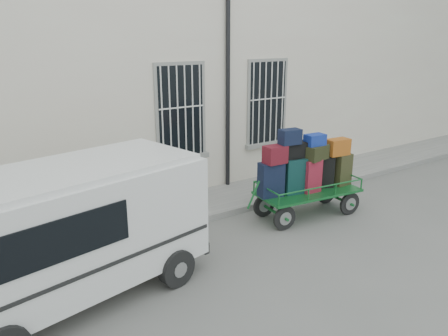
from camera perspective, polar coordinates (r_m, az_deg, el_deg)
The scene contains 5 objects.
ground at distance 9.23m, azimuth 6.00°, elevation -8.97°, with size 80.00×80.00×0.00m, color slate.
building at distance 13.03m, azimuth -9.64°, elevation 12.19°, with size 24.00×5.15×6.00m.
sidewalk at distance 10.82m, azimuth -1.50°, elevation -4.45°, with size 24.00×1.70×0.15m, color slate.
luggage_cart at distance 10.02m, azimuth 10.71°, elevation -0.59°, with size 2.85×1.35×2.09m.
van at distance 7.08m, azimuth -19.76°, elevation -7.25°, with size 4.52×2.59×2.15m.
Camera 1 is at (-5.42, -6.30, 4.00)m, focal length 35.00 mm.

